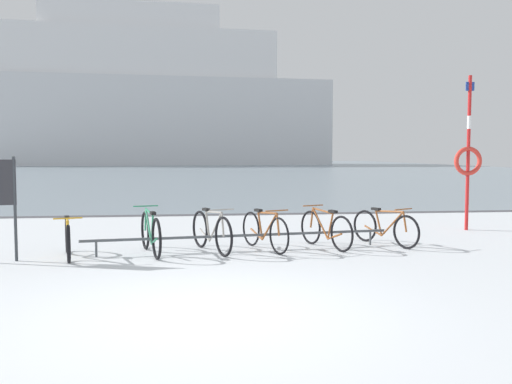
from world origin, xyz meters
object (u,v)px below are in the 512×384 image
at_px(bicycle_2, 211,232).
at_px(rescue_post, 468,156).
at_px(bicycle_5, 385,228).
at_px(ferry_ship, 139,100).
at_px(bicycle_3, 265,231).
at_px(bicycle_1, 151,233).
at_px(bicycle_0, 68,238).
at_px(bicycle_4, 325,229).

distance_m(bicycle_2, rescue_post, 6.59).
relative_size(bicycle_5, ferry_ship, 0.03).
height_order(bicycle_3, bicycle_5, bicycle_3).
bearing_deg(bicycle_5, bicycle_3, -173.58).
bearing_deg(bicycle_3, bicycle_1, -174.66).
xyz_separation_m(bicycle_0, bicycle_1, (1.39, 0.19, 0.04)).
xyz_separation_m(bicycle_4, ferry_ship, (-10.33, 75.84, 9.54)).
bearing_deg(ferry_ship, bicycle_2, -83.88).
bearing_deg(bicycle_1, bicycle_3, 5.34).
distance_m(bicycle_1, rescue_post, 7.62).
relative_size(bicycle_2, rescue_post, 0.47).
distance_m(bicycle_0, ferry_ship, 77.12).
relative_size(bicycle_0, bicycle_1, 0.89).
distance_m(bicycle_3, ferry_ship, 77.07).
distance_m(bicycle_1, bicycle_5, 4.51).
xyz_separation_m(bicycle_2, bicycle_3, (0.99, 0.10, -0.01)).
bearing_deg(bicycle_3, bicycle_0, -173.69).
bearing_deg(bicycle_5, rescue_post, 35.11).
bearing_deg(bicycle_2, bicycle_5, 6.19).
bearing_deg(bicycle_4, bicycle_2, -175.03).
bearing_deg(bicycle_4, bicycle_0, -174.17).
distance_m(bicycle_5, rescue_post, 3.52).
height_order(bicycle_3, rescue_post, rescue_post).
bearing_deg(bicycle_1, ferry_ship, 95.31).
bearing_deg(bicycle_0, bicycle_1, 7.75).
bearing_deg(bicycle_2, bicycle_0, -173.42).
bearing_deg(bicycle_5, bicycle_2, -173.81).
bearing_deg(bicycle_2, ferry_ship, 96.12).
distance_m(bicycle_1, ferry_ship, 77.04).
height_order(bicycle_3, ferry_ship, ferry_ship).
height_order(bicycle_1, bicycle_3, bicycle_1).
relative_size(bicycle_1, bicycle_4, 1.12).
xyz_separation_m(rescue_post, ferry_ship, (-14.21, 73.80, 8.18)).
bearing_deg(bicycle_1, bicycle_2, 5.08).
distance_m(bicycle_1, bicycle_3, 2.08).
bearing_deg(bicycle_5, ferry_ship, 98.69).
bearing_deg(ferry_ship, rescue_post, -79.10).
relative_size(bicycle_0, rescue_post, 0.44).
xyz_separation_m(bicycle_3, bicycle_4, (1.18, 0.09, -0.00)).
relative_size(bicycle_0, bicycle_2, 0.93).
height_order(bicycle_1, ferry_ship, ferry_ship).
xyz_separation_m(bicycle_1, rescue_post, (7.13, 2.33, 1.35)).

